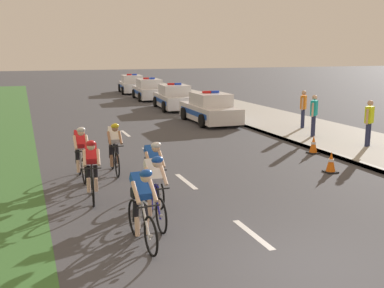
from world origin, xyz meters
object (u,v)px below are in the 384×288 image
at_px(cyclist_sixth, 114,147).
at_px(police_car_second, 174,98).
at_px(cyclist_lead, 142,205).
at_px(police_car_nearest, 210,109).
at_px(cyclist_third, 153,171).
at_px(cyclist_fifth, 81,152).
at_px(cyclist_second, 154,189).
at_px(spectator_back, 314,113).
at_px(spectator_closest, 369,120).
at_px(police_car_third, 149,90).
at_px(traffic_cone_near, 313,145).
at_px(spectator_middle, 303,106).
at_px(traffic_cone_far, 331,162).
at_px(police_car_furthest, 132,85).
at_px(cyclist_fourth, 92,169).

distance_m(cyclist_sixth, police_car_second, 15.24).
height_order(cyclist_lead, police_car_nearest, police_car_nearest).
height_order(cyclist_third, cyclist_fifth, same).
xyz_separation_m(cyclist_second, spectator_back, (8.59, 7.01, 0.30)).
bearing_deg(spectator_closest, police_car_third, 98.69).
distance_m(cyclist_third, police_car_second, 17.91).
relative_size(cyclist_lead, cyclist_sixth, 1.00).
relative_size(traffic_cone_near, spectator_middle, 0.38).
bearing_deg(police_car_third, cyclist_lead, -105.02).
distance_m(police_car_nearest, traffic_cone_near, 7.79).
distance_m(police_car_second, police_car_third, 6.00).
distance_m(police_car_nearest, spectator_back, 5.93).
bearing_deg(spectator_back, traffic_cone_far, -118.59).
xyz_separation_m(cyclist_second, spectator_closest, (9.29, 4.62, 0.30)).
distance_m(traffic_cone_near, traffic_cone_far, 2.61).
xyz_separation_m(police_car_second, police_car_furthest, (-0.00, 11.63, 0.00)).
xyz_separation_m(cyclist_third, police_car_furthest, (5.92, 28.52, -0.11)).
height_order(police_car_second, spectator_closest, spectator_closest).
height_order(police_car_third, spectator_closest, spectator_closest).
distance_m(cyclist_fourth, cyclist_fifth, 1.98).
xyz_separation_m(cyclist_third, police_car_third, (5.92, 22.90, -0.11)).
relative_size(traffic_cone_near, traffic_cone_far, 1.00).
distance_m(cyclist_second, cyclist_fourth, 2.30).
xyz_separation_m(police_car_third, traffic_cone_far, (-0.25, -21.97, -0.37)).
relative_size(cyclist_fifth, spectator_back, 1.03).
bearing_deg(cyclist_third, police_car_nearest, 61.87).
bearing_deg(cyclist_fourth, police_car_second, 65.89).
bearing_deg(cyclist_fourth, cyclist_fifth, 90.56).
height_order(cyclist_third, spectator_middle, spectator_middle).
bearing_deg(cyclist_sixth, police_car_third, 72.50).
height_order(cyclist_third, spectator_closest, spectator_closest).
bearing_deg(cyclist_sixth, cyclist_fourth, -112.91).
distance_m(cyclist_second, traffic_cone_far, 6.48).
relative_size(traffic_cone_far, spectator_middle, 0.38).
relative_size(cyclist_second, police_car_third, 0.38).
xyz_separation_m(cyclist_third, spectator_middle, (8.98, 7.55, 0.30)).
height_order(cyclist_second, police_car_furthest, police_car_furthest).
bearing_deg(police_car_furthest, spectator_back, -84.25).
bearing_deg(police_car_nearest, cyclist_second, -116.74).
relative_size(police_car_second, police_car_furthest, 0.99).
bearing_deg(cyclist_third, cyclist_sixth, 96.62).
bearing_deg(cyclist_second, cyclist_lead, -117.50).
bearing_deg(police_car_furthest, police_car_nearest, -89.99).
relative_size(police_car_third, spectator_back, 2.70).
distance_m(police_car_second, spectator_closest, 14.00).
relative_size(spectator_closest, spectator_back, 1.00).
bearing_deg(traffic_cone_near, spectator_middle, 61.52).
bearing_deg(cyclist_second, traffic_cone_near, 33.79).
relative_size(cyclist_third, cyclist_fourth, 1.00).
bearing_deg(cyclist_lead, traffic_cone_near, 36.85).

